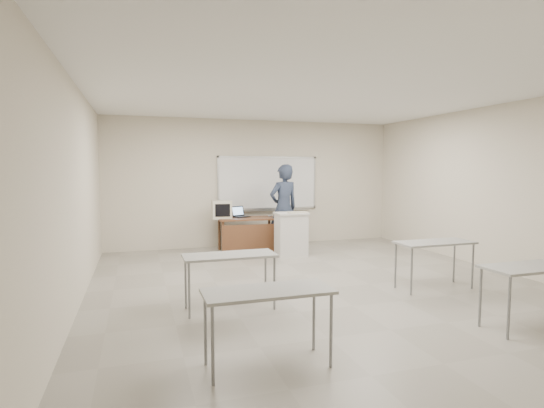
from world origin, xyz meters
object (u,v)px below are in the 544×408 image
object	(u,v)px
laptop	(241,215)
keyboard	(298,212)
mouse	(270,216)
presenter	(284,208)
crt_monitor	(222,209)
whiteboard	(268,184)
podium	(291,234)
instructor_desk	(248,228)

from	to	relation	value
laptop	keyboard	size ratio (longest dim) A/B	0.77
mouse	presenter	xyz separation A→B (m)	(0.26, -0.23, 0.20)
crt_monitor	presenter	xyz separation A→B (m)	(1.36, -0.31, 0.03)
whiteboard	laptop	size ratio (longest dim) A/B	7.53
laptop	presenter	distance (m)	0.98
podium	mouse	bearing A→B (deg)	104.70
mouse	presenter	size ratio (longest dim) A/B	0.05
podium	mouse	world-z (taller)	podium
crt_monitor	presenter	distance (m)	1.39
podium	presenter	size ratio (longest dim) A/B	0.47
keyboard	presenter	distance (m)	0.74
podium	instructor_desk	bearing A→B (deg)	138.59
instructor_desk	keyboard	distance (m)	1.25
keyboard	presenter	bearing A→B (deg)	84.30
whiteboard	keyboard	distance (m)	1.69
whiteboard	presenter	world-z (taller)	whiteboard
instructor_desk	podium	xyz separation A→B (m)	(0.76, -0.69, -0.06)
instructor_desk	podium	world-z (taller)	podium
whiteboard	crt_monitor	size ratio (longest dim) A/B	5.24
whiteboard	instructor_desk	world-z (taller)	whiteboard
podium	mouse	distance (m)	0.93
keyboard	presenter	size ratio (longest dim) A/B	0.22
crt_monitor	mouse	world-z (taller)	crt_monitor
laptop	presenter	size ratio (longest dim) A/B	0.17
crt_monitor	keyboard	distance (m)	1.76
podium	crt_monitor	world-z (taller)	crt_monitor
laptop	whiteboard	bearing A→B (deg)	9.72
podium	presenter	xyz separation A→B (m)	(0.05, 0.62, 0.51)
laptop	mouse	size ratio (longest dim) A/B	3.67
crt_monitor	mouse	distance (m)	1.12
instructor_desk	laptop	bearing A→B (deg)	112.82
whiteboard	mouse	world-z (taller)	whiteboard
instructor_desk	laptop	distance (m)	0.40
crt_monitor	mouse	bearing A→B (deg)	0.88
whiteboard	presenter	bearing A→B (deg)	-82.77
keyboard	instructor_desk	bearing A→B (deg)	126.92
whiteboard	crt_monitor	world-z (taller)	whiteboard
whiteboard	laptop	xyz separation A→B (m)	(-0.80, -0.51, -0.67)
podium	presenter	bearing A→B (deg)	86.36
instructor_desk	keyboard	size ratio (longest dim) A/B	3.04
whiteboard	mouse	size ratio (longest dim) A/B	27.61
whiteboard	crt_monitor	xyz separation A→B (m)	(-1.25, -0.54, -0.54)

